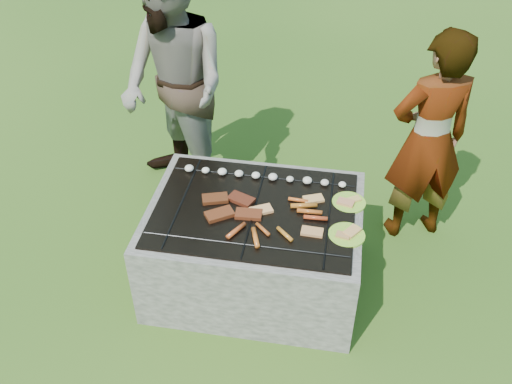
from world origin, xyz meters
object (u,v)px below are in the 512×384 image
fire_pit (255,248)px  plate_near (347,235)px  plate_far (349,202)px  cook (428,141)px  bystander (174,87)px

fire_pit → plate_near: 0.67m
fire_pit → plate_near: bearing=-13.7°
plate_far → cook: bearing=47.7°
plate_far → bystander: bystander is taller
plate_far → cook: 0.73m
bystander → fire_pit: bearing=-8.6°
plate_near → cook: cook is taller
plate_far → plate_near: bearing=-89.3°
fire_pit → bystander: bearing=130.1°
plate_far → plate_near: 0.30m
cook → bystander: bearing=-26.6°
plate_near → bystander: (-1.29, 1.00, 0.30)m
fire_pit → plate_near: size_ratio=5.80×
fire_pit → plate_near: (0.56, -0.14, 0.33)m
plate_far → bystander: size_ratio=0.14×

